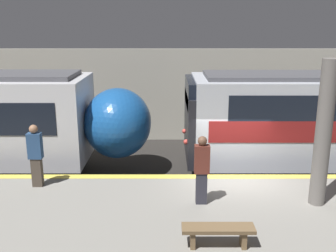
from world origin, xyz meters
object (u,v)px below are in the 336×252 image
at_px(support_pillar_near, 324,134).
at_px(person_waiting, 203,168).
at_px(person_walking, 37,154).
at_px(platform_bench, 219,232).

xyz_separation_m(support_pillar_near, person_waiting, (-2.96, 0.01, -0.89)).
height_order(person_waiting, person_walking, person_walking).
relative_size(person_walking, platform_bench, 1.19).
height_order(person_waiting, platform_bench, person_waiting).
xyz_separation_m(support_pillar_near, platform_bench, (-2.78, -2.00, -1.51)).
bearing_deg(person_waiting, platform_bench, -84.79).
xyz_separation_m(person_walking, platform_bench, (4.72, -3.09, -0.62)).
distance_m(support_pillar_near, platform_bench, 3.74).
distance_m(person_walking, platform_bench, 5.67).
distance_m(person_waiting, platform_bench, 2.11).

